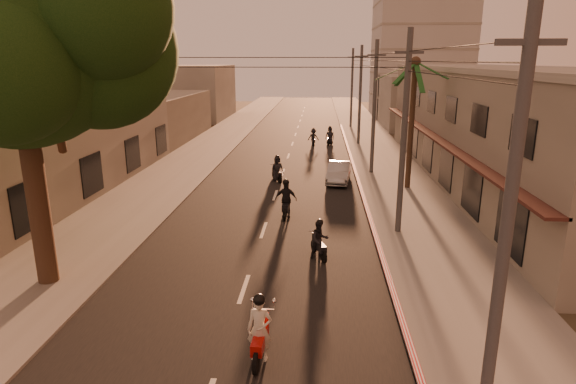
% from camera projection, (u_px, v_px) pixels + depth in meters
% --- Properties ---
extents(ground, '(160.00, 160.00, 0.00)m').
position_uv_depth(ground, '(234.00, 319.00, 14.80)').
color(ground, '#383023').
rests_on(ground, ground).
extents(road, '(10.00, 140.00, 0.02)m').
position_uv_depth(road, '(283.00, 172.00, 34.04)').
color(road, black).
rests_on(road, ground).
extents(sidewalk_right, '(5.00, 140.00, 0.12)m').
position_uv_depth(sidewalk_right, '(390.00, 173.00, 33.55)').
color(sidewalk_right, slate).
rests_on(sidewalk_right, ground).
extents(sidewalk_left, '(5.00, 140.00, 0.12)m').
position_uv_depth(sidewalk_left, '(179.00, 170.00, 34.49)').
color(sidewalk_left, slate).
rests_on(sidewalk_left, ground).
extents(curb_stripe, '(0.20, 60.00, 0.20)m').
position_uv_depth(curb_stripe, '(361.00, 191.00, 28.88)').
color(curb_stripe, red).
rests_on(curb_stripe, ground).
extents(shophouse_row, '(8.80, 34.20, 7.30)m').
position_uv_depth(shophouse_row, '(501.00, 126.00, 30.27)').
color(shophouse_row, gray).
rests_on(shophouse_row, ground).
extents(left_building, '(8.20, 24.20, 5.20)m').
position_uv_depth(left_building, '(40.00, 149.00, 28.45)').
color(left_building, '#A5A195').
rests_on(left_building, ground).
extents(distant_tower, '(12.10, 12.10, 28.00)m').
position_uv_depth(distant_tower, '(423.00, 11.00, 63.96)').
color(distant_tower, '#B7B5B2').
rests_on(distant_tower, ground).
extents(broadleaf_tree, '(9.60, 8.70, 12.10)m').
position_uv_depth(broadleaf_tree, '(29.00, 34.00, 15.03)').
color(broadleaf_tree, black).
rests_on(broadleaf_tree, ground).
extents(palm_tree, '(5.00, 5.00, 8.20)m').
position_uv_depth(palm_tree, '(415.00, 70.00, 27.79)').
color(palm_tree, black).
rests_on(palm_tree, ground).
extents(utility_poles, '(1.20, 48.26, 9.00)m').
position_uv_depth(utility_poles, '(376.00, 78.00, 31.92)').
color(utility_poles, '#38383A').
rests_on(utility_poles, ground).
extents(filler_right, '(8.00, 14.00, 6.00)m').
position_uv_depth(filler_right, '(418.00, 101.00, 56.42)').
color(filler_right, '#A5A195').
rests_on(filler_right, ground).
extents(filler_left_near, '(8.00, 14.00, 4.40)m').
position_uv_depth(filler_left_near, '(153.00, 117.00, 47.80)').
color(filler_left_near, '#A5A195').
rests_on(filler_left_near, ground).
extents(filler_left_far, '(8.00, 14.00, 7.00)m').
position_uv_depth(filler_left_far, '(197.00, 92.00, 64.78)').
color(filler_left_far, '#A5A195').
rests_on(filler_left_far, ground).
extents(scooter_red, '(0.74, 1.95, 1.92)m').
position_uv_depth(scooter_red, '(260.00, 331.00, 12.61)').
color(scooter_red, black).
rests_on(scooter_red, ground).
extents(scooter_mid_a, '(1.14, 1.61, 1.65)m').
position_uv_depth(scooter_mid_a, '(319.00, 240.00, 19.17)').
color(scooter_mid_a, black).
rests_on(scooter_mid_a, ground).
extents(scooter_mid_b, '(1.11, 2.02, 1.99)m').
position_uv_depth(scooter_mid_b, '(286.00, 200.00, 24.16)').
color(scooter_mid_b, black).
rests_on(scooter_mid_b, ground).
extents(scooter_far_a, '(1.20, 1.68, 1.76)m').
position_uv_depth(scooter_far_a, '(277.00, 169.00, 31.36)').
color(scooter_far_a, black).
rests_on(scooter_far_a, ground).
extents(scooter_far_b, '(1.14, 1.69, 1.66)m').
position_uv_depth(scooter_far_b, '(313.00, 138.00, 44.46)').
color(scooter_far_b, black).
rests_on(scooter_far_b, ground).
extents(parked_car, '(2.23, 4.23, 1.29)m').
position_uv_depth(parked_car, '(339.00, 172.00, 31.19)').
color(parked_car, '#A2A5AA').
rests_on(parked_car, ground).
extents(scooter_far_c, '(1.03, 1.78, 1.77)m').
position_uv_depth(scooter_far_c, '(330.00, 136.00, 44.94)').
color(scooter_far_c, black).
rests_on(scooter_far_c, ground).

